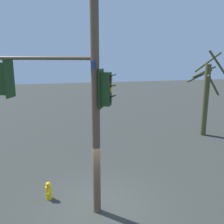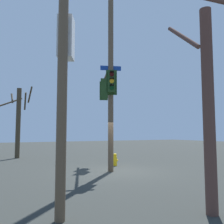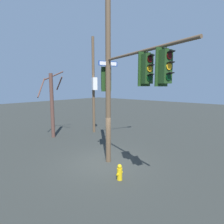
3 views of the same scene
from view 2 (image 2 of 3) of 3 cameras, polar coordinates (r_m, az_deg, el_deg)
name	(u,v)px [view 2 (image 2 of 3)]	position (r m, az deg, el deg)	size (l,w,h in m)	color
ground_plane	(116,172)	(12.45, 1.08, -14.09)	(80.00, 80.00, 0.00)	#2C2F2C
main_signal_pole_assembly	(107,76)	(13.52, -1.32, 8.71)	(5.18, 5.78, 9.91)	brown
secondary_pole_assembly	(64,40)	(6.15, -11.47, 16.67)	(0.56, 0.72, 8.37)	brown
fire_hydrant	(115,160)	(14.47, 0.73, -11.43)	(0.38, 0.24, 0.73)	yellow
bare_tree_behind_pole	(209,99)	(6.40, 22.28, 2.84)	(2.40, 2.08, 5.41)	brown
bare_tree_across_street	(18,120)	(20.00, -21.55, -1.70)	(2.29, 2.27, 5.56)	#433727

